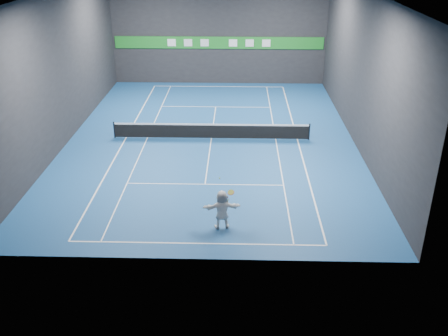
{
  "coord_description": "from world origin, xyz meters",
  "views": [
    {
      "loc": [
        1.67,
        -29.59,
        11.95
      ],
      "look_at": [
        1.03,
        -7.54,
        1.5
      ],
      "focal_mm": 40.0,
      "sensor_mm": 36.0,
      "label": 1
    }
  ],
  "objects_px": {
    "player": "(222,210)",
    "tennis_racket": "(230,194)",
    "tennis_ball": "(220,178)",
    "tennis_net": "(211,131)"
  },
  "relations": [
    {
      "from": "tennis_racket",
      "to": "player",
      "type": "bearing_deg",
      "value": -172.56
    },
    {
      "from": "player",
      "to": "tennis_racket",
      "type": "xyz_separation_m",
      "value": [
        0.37,
        0.05,
        0.78
      ]
    },
    {
      "from": "tennis_ball",
      "to": "tennis_net",
      "type": "distance_m",
      "value": 10.76
    },
    {
      "from": "tennis_ball",
      "to": "tennis_net",
      "type": "relative_size",
      "value": 0.01
    },
    {
      "from": "tennis_ball",
      "to": "tennis_net",
      "type": "height_order",
      "value": "tennis_ball"
    },
    {
      "from": "tennis_net",
      "to": "tennis_racket",
      "type": "distance_m",
      "value": 10.69
    },
    {
      "from": "player",
      "to": "tennis_ball",
      "type": "bearing_deg",
      "value": -27.34
    },
    {
      "from": "player",
      "to": "tennis_net",
      "type": "distance_m",
      "value": 10.64
    },
    {
      "from": "player",
      "to": "tennis_racket",
      "type": "relative_size",
      "value": 2.89
    },
    {
      "from": "tennis_ball",
      "to": "tennis_racket",
      "type": "height_order",
      "value": "tennis_ball"
    }
  ]
}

